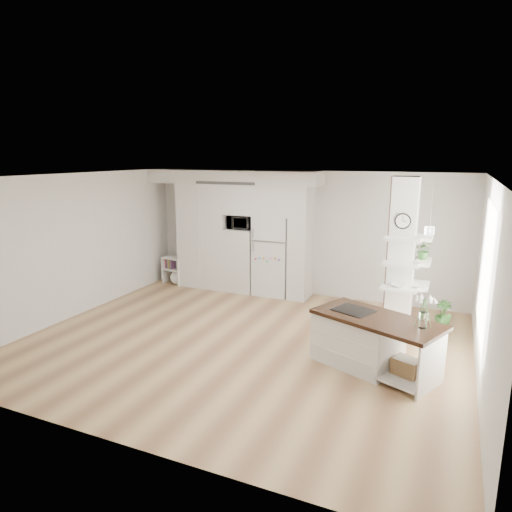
# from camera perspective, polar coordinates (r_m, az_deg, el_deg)

# --- Properties ---
(floor) EXTENTS (7.00, 6.00, 0.01)m
(floor) POSITION_cam_1_polar(r_m,az_deg,el_deg) (7.69, -1.62, -10.66)
(floor) COLOR tan
(floor) RESTS_ON ground
(room) EXTENTS (7.04, 6.04, 2.72)m
(room) POSITION_cam_1_polar(r_m,az_deg,el_deg) (7.17, -1.71, 3.10)
(room) COLOR white
(room) RESTS_ON ground
(cabinet_wall) EXTENTS (4.00, 0.71, 2.70)m
(cabinet_wall) POSITION_cam_1_polar(r_m,az_deg,el_deg) (10.22, -2.64, 3.97)
(cabinet_wall) COLOR white
(cabinet_wall) RESTS_ON floor
(refrigerator) EXTENTS (0.78, 0.69, 1.75)m
(refrigerator) POSITION_cam_1_polar(r_m,az_deg,el_deg) (9.98, 2.19, 0.08)
(refrigerator) COLOR white
(refrigerator) RESTS_ON floor
(column) EXTENTS (0.69, 0.90, 2.70)m
(column) POSITION_cam_1_polar(r_m,az_deg,el_deg) (7.73, 18.23, -0.64)
(column) COLOR silver
(column) RESTS_ON floor
(window) EXTENTS (0.00, 2.40, 2.40)m
(window) POSITION_cam_1_polar(r_m,az_deg,el_deg) (6.87, 26.76, -1.70)
(window) COLOR white
(window) RESTS_ON room
(pendant_light) EXTENTS (0.12, 0.12, 0.10)m
(pendant_light) POSITION_cam_1_polar(r_m,az_deg,el_deg) (6.73, 12.07, 4.49)
(pendant_light) COLOR white
(pendant_light) RESTS_ON room
(kitchen_island) EXTENTS (1.97, 1.47, 1.37)m
(kitchen_island) POSITION_cam_1_polar(r_m,az_deg,el_deg) (6.90, 13.39, -10.00)
(kitchen_island) COLOR white
(kitchen_island) RESTS_ON floor
(bookshelf) EXTENTS (0.59, 0.40, 0.64)m
(bookshelf) POSITION_cam_1_polar(r_m,az_deg,el_deg) (11.07, -10.10, -1.99)
(bookshelf) COLOR white
(bookshelf) RESTS_ON floor
(floor_plant_a) EXTENTS (0.31, 0.27, 0.51)m
(floor_plant_a) POSITION_cam_1_polar(r_m,az_deg,el_deg) (8.23, 22.21, -8.15)
(floor_plant_a) COLOR #316B2A
(floor_plant_a) RESTS_ON floor
(floor_plant_b) EXTENTS (0.35, 0.35, 0.49)m
(floor_plant_b) POSITION_cam_1_polar(r_m,az_deg,el_deg) (8.86, 22.35, -6.75)
(floor_plant_b) COLOR #316B2A
(floor_plant_b) RESTS_ON floor
(microwave) EXTENTS (0.54, 0.37, 0.30)m
(microwave) POSITION_cam_1_polar(r_m,az_deg,el_deg) (10.09, -1.87, 4.24)
(microwave) COLOR #2D2D2D
(microwave) RESTS_ON cabinet_wall
(shelf_plant) EXTENTS (0.27, 0.23, 0.30)m
(shelf_plant) POSITION_cam_1_polar(r_m,az_deg,el_deg) (7.84, 20.27, 0.69)
(shelf_plant) COLOR #316B2A
(shelf_plant) RESTS_ON column
(decor_bowl) EXTENTS (0.22, 0.22, 0.05)m
(decor_bowl) POSITION_cam_1_polar(r_m,az_deg,el_deg) (7.60, 17.29, -3.52)
(decor_bowl) COLOR white
(decor_bowl) RESTS_ON column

